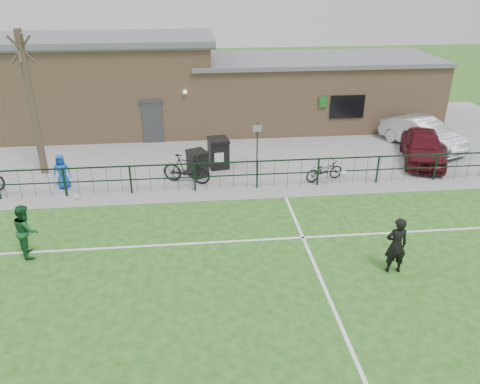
{
  "coord_description": "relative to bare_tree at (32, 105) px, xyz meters",
  "views": [
    {
      "loc": [
        -1.44,
        -9.05,
        8.08
      ],
      "look_at": [
        0.0,
        5.0,
        1.3
      ],
      "focal_mm": 35.0,
      "sensor_mm": 36.0,
      "label": 1
    }
  ],
  "objects": [
    {
      "name": "ground",
      "position": [
        8.0,
        -10.5,
        -3.0
      ],
      "size": [
        90.0,
        90.0,
        0.0
      ],
      "primitive_type": "plane",
      "color": "#235519",
      "rests_on": "ground"
    },
    {
      "name": "paving_strip",
      "position": [
        8.0,
        3.0,
        -2.99
      ],
      "size": [
        34.0,
        13.0,
        0.02
      ],
      "primitive_type": "cube",
      "color": "gray",
      "rests_on": "ground"
    },
    {
      "name": "pitch_line_touch",
      "position": [
        8.0,
        -2.7,
        -3.0
      ],
      "size": [
        28.0,
        0.1,
        0.01
      ],
      "primitive_type": "cube",
      "color": "white",
      "rests_on": "ground"
    },
    {
      "name": "pitch_line_mid",
      "position": [
        8.0,
        -6.5,
        -3.0
      ],
      "size": [
        28.0,
        0.1,
        0.01
      ],
      "primitive_type": "cube",
      "color": "white",
      "rests_on": "ground"
    },
    {
      "name": "pitch_line_perp",
      "position": [
        10.0,
        -10.5,
        -3.0
      ],
      "size": [
        0.1,
        16.0,
        0.01
      ],
      "primitive_type": "cube",
      "color": "white",
      "rests_on": "ground"
    },
    {
      "name": "perimeter_fence",
      "position": [
        8.0,
        -2.5,
        -2.4
      ],
      "size": [
        28.0,
        0.1,
        1.2
      ],
      "primitive_type": "cube",
      "color": "black",
      "rests_on": "ground"
    },
    {
      "name": "bare_tree",
      "position": [
        0.0,
        0.0,
        0.0
      ],
      "size": [
        0.3,
        0.3,
        6.0
      ],
      "primitive_type": "cylinder",
      "color": "#413328",
      "rests_on": "ground"
    },
    {
      "name": "wheelie_bin_left",
      "position": [
        6.64,
        -1.03,
        -2.46
      ],
      "size": [
        0.96,
        1.0,
        1.05
      ],
      "primitive_type": "cube",
      "rotation": [
        0.0,
        0.0,
        0.43
      ],
      "color": "black",
      "rests_on": "paving_strip"
    },
    {
      "name": "wheelie_bin_right",
      "position": [
        7.59,
        -0.12,
        -2.36
      ],
      "size": [
        0.94,
        1.04,
        1.24
      ],
      "primitive_type": "cube",
      "rotation": [
        0.0,
        0.0,
        0.14
      ],
      "color": "black",
      "rests_on": "paving_strip"
    },
    {
      "name": "sign_post",
      "position": [
        9.31,
        -0.17,
        -1.98
      ],
      "size": [
        0.08,
        0.08,
        2.0
      ],
      "primitive_type": "cylinder",
      "rotation": [
        0.0,
        0.0,
        0.37
      ],
      "color": "black",
      "rests_on": "paving_strip"
    },
    {
      "name": "car_maroon",
      "position": [
        16.92,
        -0.4,
        -2.26
      ],
      "size": [
        2.97,
        4.58,
        1.45
      ],
      "primitive_type": "imported",
      "rotation": [
        0.0,
        0.0,
        -0.32
      ],
      "color": "#4B0D17",
      "rests_on": "paving_strip"
    },
    {
      "name": "car_silver",
      "position": [
        17.72,
        1.34,
        -2.25
      ],
      "size": [
        3.21,
        4.66,
        1.46
      ],
      "primitive_type": "imported",
      "rotation": [
        0.0,
        0.0,
        0.42
      ],
      "color": "#AEB0B6",
      "rests_on": "paving_strip"
    },
    {
      "name": "bicycle_d",
      "position": [
        6.17,
        -1.71,
        -2.37
      ],
      "size": [
        2.11,
        1.26,
        1.22
      ],
      "primitive_type": "imported",
      "rotation": [
        0.0,
        0.0,
        1.21
      ],
      "color": "black",
      "rests_on": "paving_strip"
    },
    {
      "name": "bicycle_e",
      "position": [
        11.89,
        -2.06,
        -2.53
      ],
      "size": [
        1.81,
        1.06,
        0.9
      ],
      "primitive_type": "imported",
      "rotation": [
        0.0,
        0.0,
        1.86
      ],
      "color": "black",
      "rests_on": "paving_strip"
    },
    {
      "name": "spectator_child",
      "position": [
        1.22,
        -1.71,
        -2.27
      ],
      "size": [
        0.7,
        0.45,
        1.42
      ],
      "primitive_type": "imported",
      "rotation": [
        0.0,
        0.0,
        -0.0
      ],
      "color": "blue",
      "rests_on": "paving_strip"
    },
    {
      "name": "goalkeeper_kick",
      "position": [
        12.18,
        -8.56,
        -2.1
      ],
      "size": [
        1.07,
        3.6,
        1.86
      ],
      "color": "black",
      "rests_on": "ground"
    },
    {
      "name": "outfield_player",
      "position": [
        1.32,
        -6.59,
        -2.15
      ],
      "size": [
        0.9,
        1.0,
        1.7
      ],
      "primitive_type": "imported",
      "rotation": [
        0.0,
        0.0,
        1.94
      ],
      "color": "#164F25",
      "rests_on": "ground"
    },
    {
      "name": "ball_ground",
      "position": [
        1.94,
        -2.81,
        -2.9
      ],
      "size": [
        0.2,
        0.2,
        0.2
      ],
      "primitive_type": "sphere",
      "color": "white",
      "rests_on": "ground"
    },
    {
      "name": "clubhouse",
      "position": [
        7.12,
        6.0,
        -0.78
      ],
      "size": [
        24.25,
        5.4,
        4.96
      ],
      "color": "tan",
      "rests_on": "ground"
    }
  ]
}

